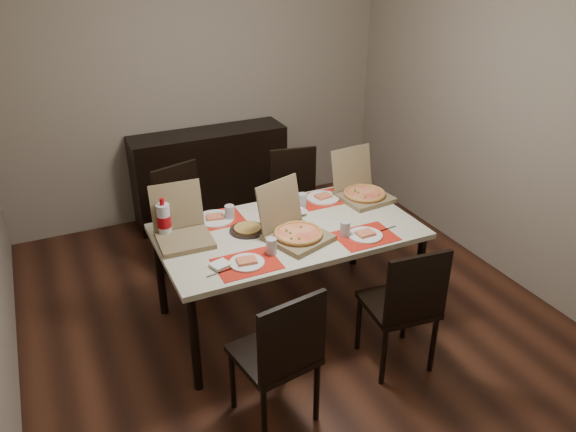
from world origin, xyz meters
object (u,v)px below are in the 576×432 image
object	(u,v)px
chair_far_right	(296,198)
soda_bottle	(164,220)
chair_far_left	(186,217)
sideboard	(210,175)
chair_near_right	(405,303)
chair_near_left	(281,353)
pizza_box_center	(295,231)
dip_bowl	(298,213)
dining_table	(288,237)

from	to	relation	value
chair_far_right	soda_bottle	xyz separation A→B (m)	(-1.30, -0.63, 0.36)
soda_bottle	chair_far_left	bearing A→B (deg)	65.15
sideboard	chair_far_right	world-z (taller)	chair_far_right
chair_near_right	soda_bottle	bearing A→B (deg)	138.84
chair_near_left	chair_far_left	world-z (taller)	same
chair_near_right	chair_far_right	xyz separation A→B (m)	(0.07, 1.71, 0.00)
sideboard	pizza_box_center	world-z (taller)	pizza_box_center
sideboard	chair_far_right	bearing A→B (deg)	-63.23
pizza_box_center	dip_bowl	world-z (taller)	pizza_box_center
chair_far_left	chair_far_right	size ratio (longest dim) A/B	1.00
sideboard	chair_far_left	distance (m)	1.03
dining_table	chair_far_right	bearing A→B (deg)	60.74
chair_near_right	chair_far_right	bearing A→B (deg)	87.74
dining_table	dip_bowl	distance (m)	0.25
sideboard	soda_bottle	xyz separation A→B (m)	(-0.82, -1.59, 0.42)
sideboard	soda_bottle	bearing A→B (deg)	-117.35
chair_near_left	dip_bowl	world-z (taller)	chair_near_left
soda_bottle	chair_far_right	bearing A→B (deg)	25.75
chair_near_right	soda_bottle	distance (m)	1.68
dip_bowl	soda_bottle	world-z (taller)	soda_bottle
chair_near_right	pizza_box_center	xyz separation A→B (m)	(-0.45, 0.67, 0.30)
chair_near_left	dip_bowl	xyz separation A→B (m)	(0.64, 1.08, 0.25)
sideboard	chair_near_left	size ratio (longest dim) A/B	1.61
chair_near_left	soda_bottle	xyz separation A→B (m)	(-0.33, 1.17, 0.36)
dining_table	chair_far_left	world-z (taller)	chair_far_left
dining_table	chair_near_right	world-z (taller)	chair_near_right
pizza_box_center	dip_bowl	distance (m)	0.36
chair_near_right	chair_far_right	distance (m)	1.71
soda_bottle	chair_near_right	bearing A→B (deg)	-41.16
chair_far_left	dip_bowl	bearing A→B (deg)	-50.21
chair_far_right	pizza_box_center	distance (m)	1.20
dining_table	soda_bottle	xyz separation A→B (m)	(-0.80, 0.26, 0.19)
dining_table	chair_near_left	bearing A→B (deg)	-117.51
dining_table	chair_near_left	world-z (taller)	chair_near_left
sideboard	dip_bowl	size ratio (longest dim) A/B	12.13
chair_far_left	soda_bottle	world-z (taller)	soda_bottle
chair_near_left	soda_bottle	size ratio (longest dim) A/B	3.30
sideboard	dip_bowl	distance (m)	1.71
chair_far_left	soda_bottle	xyz separation A→B (m)	(-0.32, -0.68, 0.36)
dip_bowl	sideboard	bearing A→B (deg)	94.91
chair_far_left	chair_near_left	bearing A→B (deg)	-89.63
dip_bowl	dining_table	bearing A→B (deg)	-133.48
pizza_box_center	chair_near_right	bearing A→B (deg)	-56.21
chair_far_right	dip_bowl	size ratio (longest dim) A/B	7.52
dining_table	chair_near_right	size ratio (longest dim) A/B	1.94
dining_table	chair_near_left	distance (m)	1.04
chair_near_left	chair_far_right	world-z (taller)	same
chair_near_right	dip_bowl	bearing A→B (deg)	105.37
dining_table	pizza_box_center	bearing A→B (deg)	-96.46
pizza_box_center	sideboard	bearing A→B (deg)	89.03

